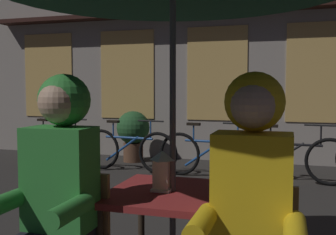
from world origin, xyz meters
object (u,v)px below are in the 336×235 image
object	(u,v)px
lantern	(162,170)
person_left_hooded	(58,183)
cafe_table	(173,208)
bicycle_third	(211,155)
person_right_hooded	(252,199)
potted_plant	(133,132)
bicycle_nearest	(57,147)
bicycle_fourth	(291,158)
bicycle_second	(129,150)

from	to	relation	value
lantern	person_left_hooded	distance (m)	0.59
cafe_table	bicycle_third	bearing A→B (deg)	97.10
person_right_hooded	potted_plant	bearing A→B (deg)	117.03
cafe_table	bicycle_nearest	distance (m)	4.84
person_left_hooded	person_right_hooded	world-z (taller)	same
lantern	bicycle_third	xyz separation A→B (m)	(-0.40, 3.65, -0.51)
cafe_table	person_right_hooded	size ratio (longest dim) A/B	0.53
bicycle_nearest	bicycle_fourth	world-z (taller)	same
person_right_hooded	bicycle_second	xyz separation A→B (m)	(-2.29, 4.14, -0.50)
bicycle_second	potted_plant	distance (m)	0.91
bicycle_third	potted_plant	distance (m)	1.88
bicycle_second	bicycle_nearest	bearing A→B (deg)	-179.27
cafe_table	person_right_hooded	xyz separation A→B (m)	(0.48, -0.43, 0.21)
bicycle_second	bicycle_third	distance (m)	1.36
cafe_table	bicycle_nearest	size ratio (longest dim) A/B	0.44
cafe_table	potted_plant	world-z (taller)	potted_plant
lantern	bicycle_nearest	world-z (taller)	lantern
person_left_hooded	bicycle_second	xyz separation A→B (m)	(-1.33, 4.14, -0.50)
person_right_hooded	bicycle_nearest	distance (m)	5.49
lantern	bicycle_third	bearing A→B (deg)	96.18
bicycle_nearest	potted_plant	distance (m)	1.37
bicycle_nearest	bicycle_second	size ratio (longest dim) A/B	1.00
bicycle_nearest	bicycle_fourth	distance (m)	3.78
bicycle_nearest	bicycle_fourth	size ratio (longest dim) A/B	1.00
bicycle_third	potted_plant	size ratio (longest dim) A/B	1.82
bicycle_nearest	bicycle_third	distance (m)	2.66
cafe_table	lantern	size ratio (longest dim) A/B	3.20
bicycle_nearest	potted_plant	world-z (taller)	potted_plant
lantern	person_right_hooded	xyz separation A→B (m)	(0.54, -0.41, -0.01)
lantern	bicycle_nearest	bearing A→B (deg)	129.37
cafe_table	bicycle_nearest	world-z (taller)	bicycle_nearest
person_left_hooded	bicycle_second	world-z (taller)	person_left_hooded
lantern	person_left_hooded	size ratio (longest dim) A/B	0.17
cafe_table	lantern	world-z (taller)	lantern
person_right_hooded	bicycle_nearest	bearing A→B (deg)	131.00
bicycle_nearest	potted_plant	bearing A→B (deg)	39.96
potted_plant	person_left_hooded	bearing A→B (deg)	-72.35
bicycle_nearest	bicycle_fourth	xyz separation A→B (m)	(3.78, -0.03, 0.00)
bicycle_nearest	bicycle_third	size ratio (longest dim) A/B	1.00
person_left_hooded	bicycle_second	bearing A→B (deg)	107.77
cafe_table	bicycle_third	distance (m)	3.68
lantern	person_right_hooded	world-z (taller)	person_right_hooded
cafe_table	person_left_hooded	bearing A→B (deg)	-138.43
bicycle_second	cafe_table	bearing A→B (deg)	-64.07
potted_plant	bicycle_second	bearing A→B (deg)	-72.95
cafe_table	bicycle_second	world-z (taller)	bicycle_second
lantern	person_right_hooded	distance (m)	0.68
person_right_hooded	potted_plant	distance (m)	5.62
bicycle_fourth	cafe_table	bearing A→B (deg)	-100.33
lantern	person_right_hooded	size ratio (longest dim) A/B	0.17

